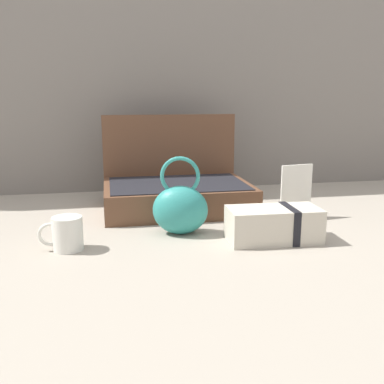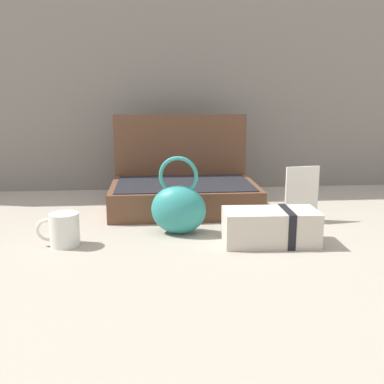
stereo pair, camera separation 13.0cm
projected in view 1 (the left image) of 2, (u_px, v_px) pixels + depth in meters
The scene contains 7 objects.
ground_plane at pixel (194, 226), 1.34m from camera, with size 6.00×6.00×0.00m, color #9E9384.
back_wall at pixel (165, 13), 1.75m from camera, with size 3.20×0.06×1.40m, color gray.
open_suitcase at pixel (176, 188), 1.55m from camera, with size 0.49×0.36×0.32m.
teal_pouch_handbag at pixel (180, 208), 1.26m from camera, with size 0.17×0.13×0.22m.
cream_toiletry_bag at pixel (275, 224), 1.20m from camera, with size 0.25×0.13×0.10m.
coffee_mug at pixel (67, 234), 1.13m from camera, with size 0.11×0.08×0.09m.
info_card_left at pixel (296, 192), 1.41m from camera, with size 0.11×0.01×0.17m, color white.
Camera 1 is at (-0.25, -1.26, 0.39)m, focal length 41.70 mm.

